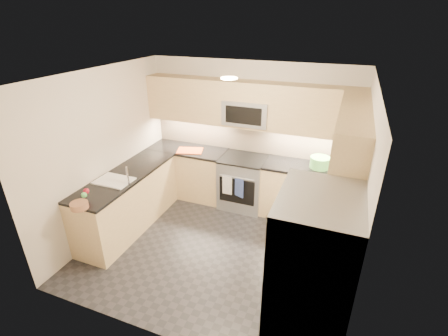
{
  "coord_description": "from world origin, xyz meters",
  "views": [
    {
      "loc": [
        1.53,
        -3.59,
        3.15
      ],
      "look_at": [
        0.0,
        0.35,
        1.15
      ],
      "focal_mm": 26.0,
      "sensor_mm": 36.0,
      "label": 1
    }
  ],
  "objects_px": {
    "gas_range": "(243,183)",
    "microwave": "(247,112)",
    "cutting_board": "(190,151)",
    "utensil_bowl": "(320,162)",
    "refrigerator": "(310,280)",
    "fruit_basket": "(79,206)"
  },
  "relations": [
    {
      "from": "cutting_board",
      "to": "microwave",
      "type": "bearing_deg",
      "value": 11.05
    },
    {
      "from": "gas_range",
      "to": "microwave",
      "type": "relative_size",
      "value": 1.2
    },
    {
      "from": "refrigerator",
      "to": "cutting_board",
      "type": "bearing_deg",
      "value": 135.99
    },
    {
      "from": "gas_range",
      "to": "microwave",
      "type": "bearing_deg",
      "value": 90.0
    },
    {
      "from": "cutting_board",
      "to": "refrigerator",
      "type": "bearing_deg",
      "value": -44.01
    },
    {
      "from": "gas_range",
      "to": "refrigerator",
      "type": "relative_size",
      "value": 0.51
    },
    {
      "from": "gas_range",
      "to": "utensil_bowl",
      "type": "height_order",
      "value": "utensil_bowl"
    },
    {
      "from": "refrigerator",
      "to": "utensil_bowl",
      "type": "height_order",
      "value": "refrigerator"
    },
    {
      "from": "gas_range",
      "to": "cutting_board",
      "type": "distance_m",
      "value": 1.11
    },
    {
      "from": "utensil_bowl",
      "to": "cutting_board",
      "type": "bearing_deg",
      "value": -176.76
    },
    {
      "from": "refrigerator",
      "to": "cutting_board",
      "type": "distance_m",
      "value": 3.39
    },
    {
      "from": "utensil_bowl",
      "to": "gas_range",
      "type": "bearing_deg",
      "value": -177.32
    },
    {
      "from": "fruit_basket",
      "to": "microwave",
      "type": "bearing_deg",
      "value": 59.27
    },
    {
      "from": "refrigerator",
      "to": "utensil_bowl",
      "type": "bearing_deg",
      "value": 94.5
    },
    {
      "from": "gas_range",
      "to": "utensil_bowl",
      "type": "distance_m",
      "value": 1.38
    },
    {
      "from": "microwave",
      "to": "cutting_board",
      "type": "relative_size",
      "value": 1.71
    },
    {
      "from": "gas_range",
      "to": "fruit_basket",
      "type": "relative_size",
      "value": 4.13
    },
    {
      "from": "gas_range",
      "to": "refrigerator",
      "type": "height_order",
      "value": "refrigerator"
    },
    {
      "from": "gas_range",
      "to": "cutting_board",
      "type": "xyz_separation_m",
      "value": [
        -0.99,
        -0.07,
        0.49
      ]
    },
    {
      "from": "microwave",
      "to": "cutting_board",
      "type": "distance_m",
      "value": 1.26
    },
    {
      "from": "microwave",
      "to": "utensil_bowl",
      "type": "xyz_separation_m",
      "value": [
        1.25,
        -0.07,
        -0.67
      ]
    },
    {
      "from": "fruit_basket",
      "to": "cutting_board",
      "type": "bearing_deg",
      "value": 78.75
    }
  ]
}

